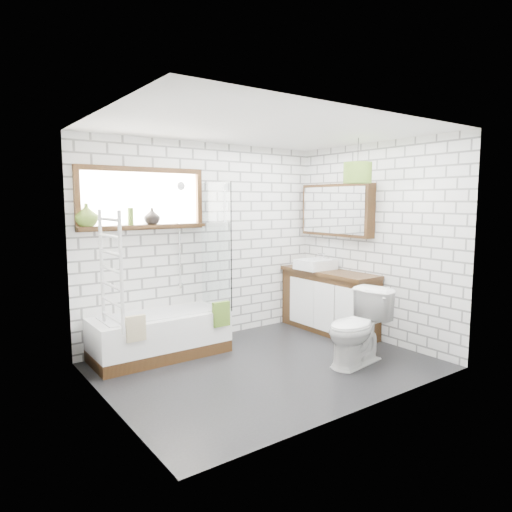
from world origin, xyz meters
TOP-DOWN VIEW (x-y plane):
  - floor at (0.00, 0.00)m, footprint 3.40×2.60m
  - ceiling at (0.00, 0.00)m, footprint 3.40×2.60m
  - wall_back at (0.00, 1.30)m, footprint 3.40×0.01m
  - wall_front at (0.00, -1.30)m, footprint 3.40×0.01m
  - wall_left at (-1.70, 0.00)m, footprint 0.01×2.60m
  - wall_right at (1.70, 0.00)m, footprint 0.01×2.60m
  - window at (-0.85, 1.26)m, footprint 1.52×0.16m
  - towel_radiator at (-1.66, 0.00)m, footprint 0.06×0.52m
  - mirror_cabinet at (1.62, 0.60)m, footprint 0.16×1.20m
  - shower_riser at (-0.40, 1.26)m, footprint 0.02×0.02m
  - bathtub at (-0.81, 0.96)m, footprint 1.52×0.67m
  - shower_screen at (-0.07, 0.96)m, footprint 0.02×0.72m
  - towel_green at (-0.20, 0.63)m, footprint 0.21×0.06m
  - towel_beige at (-1.23, 0.63)m, footprint 0.21×0.05m
  - vanity at (1.46, 0.56)m, footprint 0.47×1.47m
  - basin at (1.40, 0.76)m, footprint 0.47×0.41m
  - tap at (1.56, 0.76)m, footprint 0.03×0.03m
  - toilet at (0.82, -0.53)m, footprint 0.57×0.86m
  - vase_olive at (-1.50, 1.23)m, footprint 0.29×0.29m
  - vase_dark at (-0.76, 1.23)m, footprint 0.23×0.23m
  - bottle at (-1.02, 1.23)m, footprint 0.08×0.08m
  - pendant at (1.24, -0.10)m, footprint 0.33×0.33m

SIDE VIEW (x-z plane):
  - floor at x=0.00m, z-range -0.01..0.00m
  - bathtub at x=-0.81m, z-range 0.00..0.49m
  - toilet at x=0.82m, z-range 0.00..0.82m
  - vanity at x=1.46m, z-range 0.00..0.84m
  - towel_green at x=-0.20m, z-range 0.33..0.62m
  - towel_beige at x=-1.23m, z-range 0.34..0.61m
  - basin at x=1.40m, z-range 0.84..0.98m
  - tap at x=1.56m, z-range 0.89..1.06m
  - towel_radiator at x=-1.66m, z-range 0.70..1.70m
  - shower_screen at x=-0.07m, z-range 0.49..1.99m
  - wall_back at x=0.00m, z-range 0.00..2.50m
  - wall_front at x=0.00m, z-range 0.00..2.50m
  - wall_left at x=-1.70m, z-range 0.00..2.50m
  - wall_right at x=1.70m, z-range 0.00..2.50m
  - shower_riser at x=-0.40m, z-range 0.70..2.00m
  - vase_dark at x=-0.76m, z-range 1.48..1.67m
  - bottle at x=-1.02m, z-range 1.48..1.68m
  - vase_olive at x=-1.50m, z-range 1.48..1.73m
  - mirror_cabinet at x=1.62m, z-range 1.30..2.00m
  - window at x=-0.85m, z-range 1.46..2.14m
  - pendant at x=1.24m, z-range 1.98..2.22m
  - ceiling at x=0.00m, z-range 2.50..2.51m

